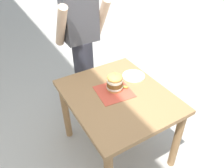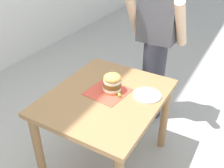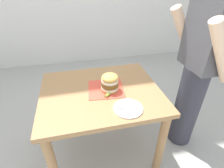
{
  "view_description": "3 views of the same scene",
  "coord_description": "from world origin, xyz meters",
  "px_view_note": "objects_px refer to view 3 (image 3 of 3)",
  "views": [
    {
      "loc": [
        -0.82,
        -1.25,
        1.95
      ],
      "look_at": [
        0.0,
        0.1,
        0.79
      ],
      "focal_mm": 35.0,
      "sensor_mm": 36.0,
      "label": 1
    },
    {
      "loc": [
        0.88,
        -1.43,
        1.91
      ],
      "look_at": [
        0.0,
        0.1,
        0.79
      ],
      "focal_mm": 42.0,
      "sensor_mm": 36.0,
      "label": 2
    },
    {
      "loc": [
        1.21,
        -0.18,
        1.6
      ],
      "look_at": [
        0.0,
        0.1,
        0.79
      ],
      "focal_mm": 28.0,
      "sensor_mm": 36.0,
      "label": 3
    }
  ],
  "objects_px": {
    "patio_table": "(101,102)",
    "side_plate_with_forks": "(128,108)",
    "sandwich": "(110,82)",
    "pickle_spear": "(108,94)",
    "diner_across_table": "(198,69)"
  },
  "relations": [
    {
      "from": "patio_table",
      "to": "side_plate_with_forks",
      "type": "xyz_separation_m",
      "value": [
        0.28,
        0.16,
        0.13
      ]
    },
    {
      "from": "sandwich",
      "to": "pickle_spear",
      "type": "xyz_separation_m",
      "value": [
        0.08,
        -0.03,
        -0.06
      ]
    },
    {
      "from": "pickle_spear",
      "to": "diner_across_table",
      "type": "height_order",
      "value": "diner_across_table"
    },
    {
      "from": "patio_table",
      "to": "diner_across_table",
      "type": "relative_size",
      "value": 0.6
    },
    {
      "from": "side_plate_with_forks",
      "to": "pickle_spear",
      "type": "bearing_deg",
      "value": -151.13
    },
    {
      "from": "patio_table",
      "to": "diner_across_table",
      "type": "bearing_deg",
      "value": 85.62
    },
    {
      "from": "diner_across_table",
      "to": "pickle_spear",
      "type": "bearing_deg",
      "value": -88.23
    },
    {
      "from": "pickle_spear",
      "to": "side_plate_with_forks",
      "type": "relative_size",
      "value": 0.35
    },
    {
      "from": "pickle_spear",
      "to": "side_plate_with_forks",
      "type": "height_order",
      "value": "pickle_spear"
    },
    {
      "from": "patio_table",
      "to": "pickle_spear",
      "type": "height_order",
      "value": "pickle_spear"
    },
    {
      "from": "pickle_spear",
      "to": "side_plate_with_forks",
      "type": "bearing_deg",
      "value": 28.87
    },
    {
      "from": "sandwich",
      "to": "side_plate_with_forks",
      "type": "xyz_separation_m",
      "value": [
        0.27,
        0.08,
        -0.07
      ]
    },
    {
      "from": "sandwich",
      "to": "side_plate_with_forks",
      "type": "bearing_deg",
      "value": 16.1
    },
    {
      "from": "pickle_spear",
      "to": "diner_across_table",
      "type": "xyz_separation_m",
      "value": [
        -0.03,
        0.81,
        0.12
      ]
    },
    {
      "from": "patio_table",
      "to": "diner_across_table",
      "type": "xyz_separation_m",
      "value": [
        0.07,
        0.86,
        0.27
      ]
    }
  ]
}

